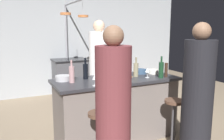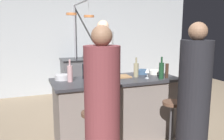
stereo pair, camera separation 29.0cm
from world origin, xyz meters
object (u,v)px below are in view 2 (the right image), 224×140
object	(u,v)px
chef	(103,72)
cutting_board	(119,77)
bar_stool_right	(172,124)
wine_bottle_dark	(85,70)
wine_bottle_green	(161,70)
wine_glass_near_right_guest	(147,71)
wine_bottle_rose	(70,73)
mixing_bowl_blue	(142,72)
pepper_mill	(167,71)
mixing_bowl_ceramic	(155,72)
wine_glass_near_left_guest	(91,77)
mixing_bowl_steel	(62,77)
wine_bottle_white	(136,70)
bar_stool_left	(93,137)
guest_right	(193,103)
stove_range	(78,77)
wine_glass_by_chef	(97,72)
guest_left	(102,117)
wine_bottle_red	(97,74)

from	to	relation	value
chef	cutting_board	bearing A→B (deg)	-94.16
bar_stool_right	wine_bottle_dark	xyz separation A→B (m)	(-0.95, 0.78, 0.64)
wine_bottle_green	wine_glass_near_right_guest	size ratio (longest dim) A/B	2.16
wine_bottle_rose	mixing_bowl_blue	bearing A→B (deg)	6.60
pepper_mill	mixing_bowl_ceramic	bearing A→B (deg)	90.06
wine_glass_near_left_guest	mixing_bowl_ceramic	size ratio (longest dim) A/B	0.77
pepper_mill	wine_bottle_dark	bearing A→B (deg)	161.06
mixing_bowl_steel	mixing_bowl_blue	bearing A→B (deg)	-1.19
cutting_board	wine_bottle_dark	bearing A→B (deg)	168.92
mixing_bowl_ceramic	wine_bottle_white	bearing A→B (deg)	-166.14
pepper_mill	mixing_bowl_steel	world-z (taller)	pepper_mill
bar_stool_left	guest_right	world-z (taller)	guest_right
mixing_bowl_steel	wine_bottle_white	bearing A→B (deg)	-10.56
stove_range	wine_bottle_green	distance (m)	2.81
wine_bottle_dark	cutting_board	bearing A→B (deg)	-11.08
cutting_board	guest_right	bearing A→B (deg)	-66.96
wine_bottle_green	wine_glass_near_right_guest	xyz separation A→B (m)	(-0.17, 0.09, -0.02)
wine_glass_by_chef	wine_bottle_white	bearing A→B (deg)	-8.39
stove_range	mixing_bowl_ceramic	size ratio (longest dim) A/B	4.69
bar_stool_left	cutting_board	world-z (taller)	cutting_board
guest_left	cutting_board	world-z (taller)	guest_left
wine_glass_near_right_guest	mixing_bowl_steel	size ratio (longest dim) A/B	0.71
guest_right	wine_glass_near_left_guest	size ratio (longest dim) A/B	11.51
guest_left	bar_stool_right	bearing A→B (deg)	19.03
cutting_board	wine_bottle_dark	xyz separation A→B (m)	(-0.49, 0.10, 0.11)
wine_bottle_red	wine_bottle_rose	world-z (taller)	wine_bottle_red
wine_glass_near_left_guest	wine_glass_by_chef	bearing A→B (deg)	63.07
bar_stool_left	guest_left	xyz separation A→B (m)	(-0.01, -0.37, 0.39)
bar_stool_left	wine_glass_near_right_guest	distance (m)	1.24
guest_right	wine_bottle_rose	size ratio (longest dim) A/B	5.55
bar_stool_right	cutting_board	xyz separation A→B (m)	(-0.46, 0.69, 0.53)
bar_stool_right	bar_stool_left	bearing A→B (deg)	180.00
cutting_board	bar_stool_left	bearing A→B (deg)	-131.56
pepper_mill	cutting_board	bearing A→B (deg)	155.36
wine_bottle_red	wine_glass_near_left_guest	xyz separation A→B (m)	(-0.11, -0.12, -0.01)
wine_bottle_rose	wine_bottle_white	xyz separation A→B (m)	(0.97, -0.04, -0.01)
wine_bottle_red	mixing_bowl_blue	xyz separation A→B (m)	(0.85, 0.32, -0.08)
wine_glass_by_chef	mixing_bowl_ceramic	bearing A→B (deg)	0.53
stove_range	mixing_bowl_ceramic	xyz separation A→B (m)	(0.71, -2.36, 0.48)
cutting_board	wine_bottle_red	xyz separation A→B (m)	(-0.41, -0.22, 0.11)
mixing_bowl_steel	wine_glass_near_right_guest	bearing A→B (deg)	-16.01
wine_glass_near_right_guest	mixing_bowl_steel	bearing A→B (deg)	163.99
cutting_board	mixing_bowl_ceramic	bearing A→B (deg)	2.06
guest_left	wine_bottle_dark	size ratio (longest dim) A/B	5.40
wine_bottle_green	wine_glass_near_right_guest	world-z (taller)	wine_bottle_green
wine_bottle_dark	wine_glass_by_chef	distance (m)	0.17
wine_bottle_rose	wine_glass_near_right_guest	distance (m)	1.09
guest_left	wine_bottle_dark	world-z (taller)	guest_left
mixing_bowl_blue	wine_glass_near_right_guest	bearing A→B (deg)	-105.66
bar_stool_right	wine_bottle_red	world-z (taller)	wine_bottle_red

